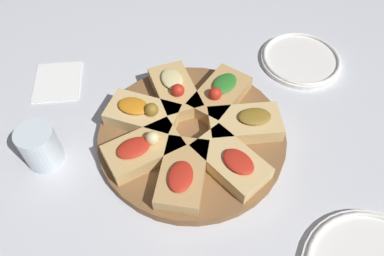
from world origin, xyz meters
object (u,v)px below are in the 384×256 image
Objects in this scene: serving_board at (192,136)px; napkin_stack at (57,81)px; plate_left at (301,59)px; water_glass at (40,146)px.

serving_board is 0.35m from napkin_stack.
serving_board is 1.96× the size of plate_left.
water_glass reaches higher than plate_left.
water_glass is at bearing -106.55° from serving_board.
serving_board is 3.09× the size of napkin_stack.
serving_board reaches higher than plate_left.
plate_left is at bearing 91.00° from water_glass.
water_glass is 0.21m from napkin_stack.
napkin_stack is (-0.19, -0.54, -0.00)m from plate_left.
serving_board reaches higher than napkin_stack.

